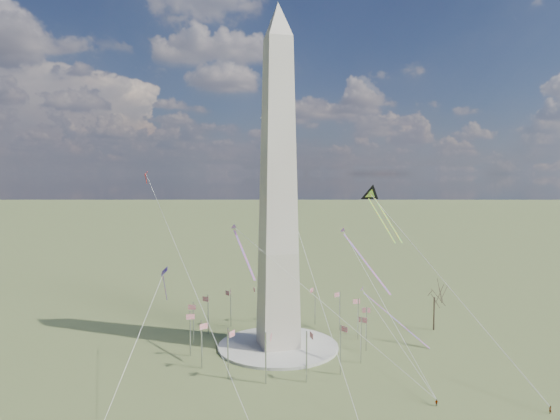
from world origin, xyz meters
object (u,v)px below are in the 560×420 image
object	(u,v)px
washington_monument	(278,187)
kite_delta_black	(372,197)
tree_near	(434,295)
person_east	(550,410)

from	to	relation	value
washington_monument	kite_delta_black	xyz separation A→B (m)	(38.11, 15.76, -3.99)
tree_near	person_east	world-z (taller)	tree_near
tree_near	kite_delta_black	size ratio (longest dim) A/B	0.77
washington_monument	person_east	bearing A→B (deg)	-50.90
person_east	tree_near	bearing A→B (deg)	-102.22
tree_near	kite_delta_black	bearing A→B (deg)	139.42
washington_monument	kite_delta_black	distance (m)	41.43
washington_monument	tree_near	world-z (taller)	washington_monument
washington_monument	tree_near	size ratio (longest dim) A/B	6.03
kite_delta_black	tree_near	bearing A→B (deg)	138.83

